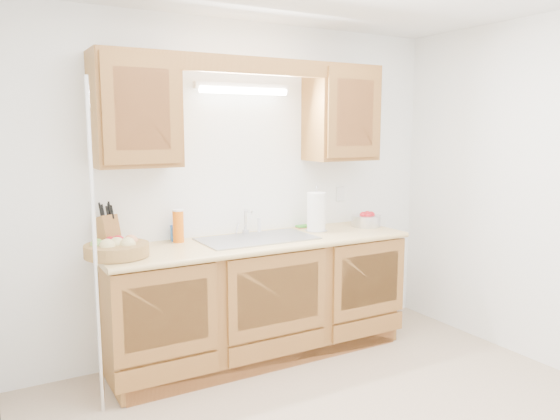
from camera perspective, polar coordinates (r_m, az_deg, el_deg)
room at (r=2.95m, az=8.33°, el=-0.44°), size 3.52×3.50×2.50m
base_cabinets at (r=4.13m, az=-2.31°, el=-9.34°), size 2.20×0.60×0.86m
countertop at (r=4.00m, az=-2.25°, el=-3.39°), size 2.30×0.63×0.04m
upper_cabinet_left at (r=3.76m, az=-14.92°, el=10.07°), size 0.55×0.33×0.75m
upper_cabinet_right at (r=4.48m, az=6.40°, el=9.99°), size 0.55×0.33×0.75m
valance at (r=3.94m, az=-2.39°, el=14.84°), size 2.20×0.05×0.12m
fluorescent_fixture at (r=4.13m, az=-3.85°, el=12.55°), size 0.76×0.08×0.08m
sink at (r=4.03m, az=-2.38°, el=-4.06°), size 0.84×0.46×0.36m
wire_shelf_pole at (r=3.36m, az=-18.75°, el=-4.05°), size 0.03×0.03×2.00m
outlet_plate at (r=4.71m, az=6.33°, el=1.69°), size 0.08×0.01×0.12m
fruit_basket at (r=3.61m, az=-16.71°, el=-3.84°), size 0.49×0.49×0.13m
knife_block at (r=3.82m, az=-17.56°, el=-2.22°), size 0.17×0.22×0.33m
orange_canister at (r=3.95m, az=-10.59°, el=-1.63°), size 0.09×0.09×0.24m
soap_bottle at (r=4.01m, az=-10.83°, el=-2.04°), size 0.09×0.09×0.16m
sponge at (r=4.48m, az=2.40°, el=-1.74°), size 0.11×0.07×0.02m
paper_towel at (r=4.29m, az=3.82°, el=-0.25°), size 0.18×0.18×0.37m
apple_bowl at (r=4.58m, az=9.00°, el=-1.02°), size 0.29×0.29×0.13m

